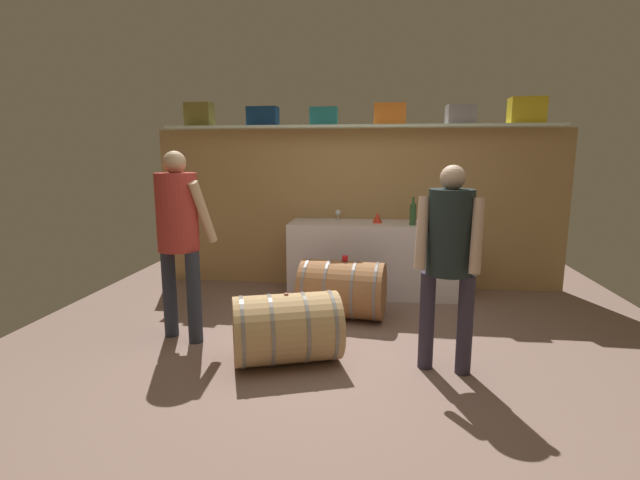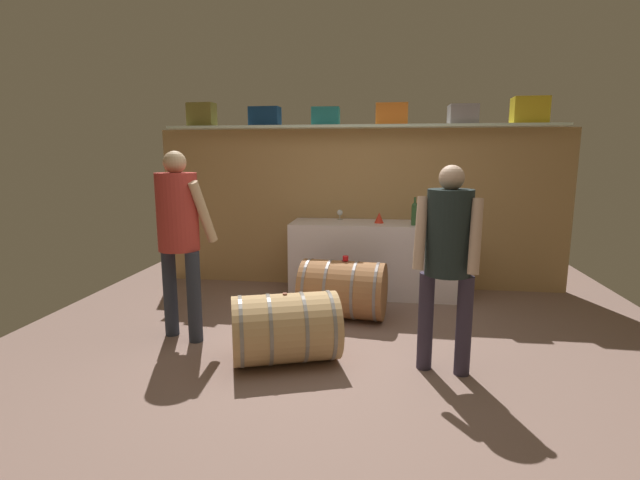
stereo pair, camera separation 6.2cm
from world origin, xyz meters
name	(u,v)px [view 2 (the right image)]	position (x,y,z in m)	size (l,w,h in m)	color
ground_plane	(346,335)	(0.00, 0.57, -0.01)	(6.24, 7.79, 0.02)	#83675C
back_wall_panel	(358,209)	(0.00, 2.29, 0.98)	(5.04, 0.10, 1.96)	tan
high_shelf_board	(359,127)	(0.00, 2.14, 1.97)	(4.64, 0.40, 0.03)	silver
toolcase_olive	(202,115)	(-1.94, 2.14, 2.13)	(0.33, 0.19, 0.28)	olive
toolcase_navy	(265,116)	(-1.14, 2.14, 2.10)	(0.36, 0.20, 0.23)	navy
toolcase_teal	(326,116)	(-0.40, 2.14, 2.10)	(0.32, 0.24, 0.21)	#1D7579
toolcase_orange	(392,114)	(0.38, 2.14, 2.11)	(0.37, 0.27, 0.24)	orange
toolcase_grey	(463,115)	(1.19, 2.14, 2.10)	(0.31, 0.27, 0.22)	gray
toolcase_yellow	(529,110)	(1.91, 2.14, 2.14)	(0.38, 0.27, 0.29)	yellow
work_cabinet	(374,258)	(0.21, 1.91, 0.43)	(1.96, 0.64, 0.86)	white
wine_bottle_green	(415,213)	(0.66, 1.77, 1.00)	(0.07, 0.07, 0.32)	#2F562E
wine_glass	(340,213)	(-0.22, 2.11, 0.94)	(0.07, 0.07, 0.12)	white
red_funnel	(379,218)	(0.26, 1.89, 0.92)	(0.11, 0.11, 0.12)	red
wine_barrel_near	(343,289)	(-0.07, 1.03, 0.30)	(0.91, 0.68, 0.60)	#A06A40
wine_barrel_far	(285,328)	(-0.44, -0.09, 0.28)	(0.97, 0.80, 0.57)	tan
tasting_cup	(346,258)	(-0.05, 1.03, 0.62)	(0.06, 0.06, 0.05)	red
winemaker_pouring	(448,248)	(0.79, -0.10, 0.97)	(0.49, 0.40, 1.57)	#332C3E
visitor_tasting	(179,226)	(-1.46, 0.28, 1.03)	(0.55, 0.45, 1.68)	#282E39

